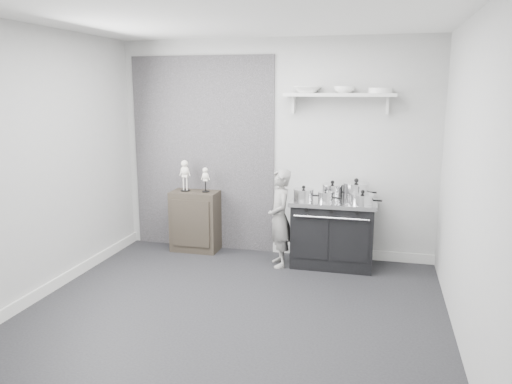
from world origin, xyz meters
TOP-DOWN VIEW (x-y plane):
  - ground at (0.00, 0.00)m, footprint 4.00×4.00m
  - room_shell at (-0.09, 0.15)m, footprint 4.02×3.62m
  - wall_shelf at (0.80, 1.68)m, footprint 1.30×0.26m
  - stove at (0.79, 1.48)m, footprint 1.00×0.63m
  - side_cabinet at (-1.01, 1.61)m, footprint 0.61×0.35m
  - child at (0.18, 1.30)m, footprint 0.42×0.50m
  - pot_front_left at (0.44, 1.39)m, footprint 0.33×0.24m
  - pot_back_left at (0.76, 1.59)m, footprint 0.34×0.26m
  - pot_back_right at (1.04, 1.57)m, footprint 0.39×0.31m
  - pot_front_right at (1.13, 1.32)m, footprint 0.35×0.26m
  - pot_front_center at (0.71, 1.34)m, footprint 0.26×0.18m
  - skeleton_full at (-1.14, 1.61)m, footprint 0.13×0.08m
  - skeleton_torso at (-0.86, 1.61)m, footprint 0.10×0.07m
  - bowl_large at (0.42, 1.67)m, footprint 0.33×0.33m
  - bowl_small at (0.86, 1.67)m, footprint 0.25×0.25m
  - plate_stack at (1.26, 1.67)m, footprint 0.27×0.27m

SIDE VIEW (x-z plane):
  - ground at x=0.00m, z-range 0.00..0.00m
  - side_cabinet at x=-1.01m, z-range 0.00..0.79m
  - stove at x=0.79m, z-range 0.00..0.81m
  - child at x=0.18m, z-range 0.00..1.17m
  - pot_front_center at x=0.71m, z-range 0.79..0.94m
  - pot_front_right at x=1.13m, z-range 0.78..0.95m
  - pot_front_left at x=0.44m, z-range 0.78..0.96m
  - pot_back_left at x=0.76m, z-range 0.78..0.99m
  - pot_back_right at x=1.04m, z-range 0.78..1.03m
  - skeleton_torso at x=-0.86m, z-range 0.79..1.15m
  - skeleton_full at x=-1.14m, z-range 0.79..1.25m
  - room_shell at x=-0.09m, z-range 0.28..2.99m
  - wall_shelf at x=0.80m, z-range 1.89..2.13m
  - plate_stack at x=1.26m, z-range 2.04..2.10m
  - bowl_small at x=0.86m, z-range 2.04..2.12m
  - bowl_large at x=0.42m, z-range 2.04..2.12m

